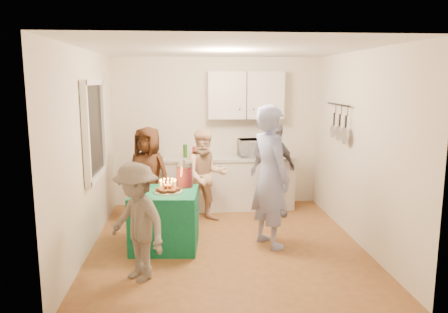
{
  "coord_description": "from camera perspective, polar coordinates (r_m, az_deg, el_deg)",
  "views": [
    {
      "loc": [
        -0.51,
        -5.66,
        2.22
      ],
      "look_at": [
        0.0,
        0.35,
        1.15
      ],
      "focal_mm": 35.0,
      "sensor_mm": 36.0,
      "label": 1
    }
  ],
  "objects": [
    {
      "name": "microwave",
      "position": [
        7.54,
        3.96,
        1.15
      ],
      "size": [
        0.56,
        0.41,
        0.29
      ],
      "primitive_type": "imported",
      "rotation": [
        0.0,
        0.0,
        0.1
      ],
      "color": "white",
      "rests_on": "countertop"
    },
    {
      "name": "ceiling",
      "position": [
        5.7,
        0.31,
        13.89
      ],
      "size": [
        4.0,
        4.0,
        0.0
      ],
      "primitive_type": "plane",
      "color": "white",
      "rests_on": "floor"
    },
    {
      "name": "upper_cabinet",
      "position": [
        7.58,
        2.83,
        8.0
      ],
      "size": [
        1.3,
        0.3,
        0.8
      ],
      "primitive_type": "cube",
      "color": "white",
      "rests_on": "back_wall"
    },
    {
      "name": "right_wall",
      "position": [
        6.18,
        17.15,
        1.05
      ],
      "size": [
        4.0,
        4.0,
        0.0
      ],
      "primitive_type": "plane",
      "color": "silver",
      "rests_on": "floor"
    },
    {
      "name": "child_near_left",
      "position": [
        4.95,
        -11.3,
        -8.41
      ],
      "size": [
        0.95,
        0.97,
        1.33
      ],
      "primitive_type": "imported",
      "rotation": [
        0.0,
        0.0,
        -0.82
      ],
      "color": "#5A5048",
      "rests_on": "floor"
    },
    {
      "name": "man_birthday",
      "position": [
        5.81,
        6.01,
        -2.62
      ],
      "size": [
        0.71,
        0.82,
        1.9
      ],
      "primitive_type": "imported",
      "rotation": [
        0.0,
        0.0,
        2.03
      ],
      "color": "#909AD2",
      "rests_on": "floor"
    },
    {
      "name": "counter",
      "position": [
        7.61,
        0.64,
        -3.56
      ],
      "size": [
        2.2,
        0.58,
        0.86
      ],
      "primitive_type": "cube",
      "color": "white",
      "rests_on": "floor"
    },
    {
      "name": "window_night",
      "position": [
        6.13,
        -16.71,
        3.36
      ],
      "size": [
        0.04,
        1.0,
        1.2
      ],
      "primitive_type": "cube",
      "color": "black",
      "rests_on": "left_wall"
    },
    {
      "name": "left_wall",
      "position": [
        5.88,
        -17.47,
        0.59
      ],
      "size": [
        4.0,
        4.0,
        0.0
      ],
      "primitive_type": "plane",
      "color": "silver",
      "rests_on": "floor"
    },
    {
      "name": "countertop",
      "position": [
        7.51,
        0.65,
        -0.18
      ],
      "size": [
        2.24,
        0.62,
        0.05
      ],
      "primitive_type": "cube",
      "color": "beige",
      "rests_on": "counter"
    },
    {
      "name": "woman_back_left",
      "position": [
        6.84,
        -9.87,
        -2.45
      ],
      "size": [
        0.88,
        0.75,
        1.51
      ],
      "primitive_type": "imported",
      "rotation": [
        0.0,
        0.0,
        -0.44
      ],
      "color": "brown",
      "rests_on": "floor"
    },
    {
      "name": "donut_cake",
      "position": [
        5.77,
        -7.33,
        -3.76
      ],
      "size": [
        0.38,
        0.38,
        0.18
      ],
      "primitive_type": null,
      "color": "#381C0C",
      "rests_on": "party_table"
    },
    {
      "name": "back_wall",
      "position": [
        7.73,
        -1.04,
        3.22
      ],
      "size": [
        3.6,
        3.6,
        0.0
      ],
      "primitive_type": "plane",
      "color": "silver",
      "rests_on": "floor"
    },
    {
      "name": "pot_rack",
      "position": [
        6.77,
        14.45,
        4.48
      ],
      "size": [
        0.12,
        1.0,
        0.6
      ],
      "primitive_type": "cube",
      "color": "black",
      "rests_on": "right_wall"
    },
    {
      "name": "punch_jar",
      "position": [
        6.0,
        -5.16,
        -2.39
      ],
      "size": [
        0.22,
        0.22,
        0.34
      ],
      "primitive_type": "cylinder",
      "color": "red",
      "rests_on": "party_table"
    },
    {
      "name": "woman_back_center",
      "position": [
        6.81,
        -2.4,
        -2.57
      ],
      "size": [
        0.81,
        0.68,
        1.46
      ],
      "primitive_type": "imported",
      "rotation": [
        0.0,
        0.0,
        0.19
      ],
      "color": "tan",
      "rests_on": "floor"
    },
    {
      "name": "floor",
      "position": [
        6.1,
        0.28,
        -11.28
      ],
      "size": [
        4.0,
        4.0,
        0.0
      ],
      "primitive_type": "plane",
      "color": "brown",
      "rests_on": "ground"
    },
    {
      "name": "woman_back_right",
      "position": [
        7.09,
        6.48,
        -1.78
      ],
      "size": [
        0.97,
        0.79,
        1.55
      ],
      "primitive_type": "imported",
      "rotation": [
        0.0,
        0.0,
        0.54
      ],
      "color": "black",
      "rests_on": "floor"
    },
    {
      "name": "party_table",
      "position": [
        5.93,
        -7.7,
        -8.11
      ],
      "size": [
        0.92,
        0.92,
        0.76
      ],
      "primitive_type": "cube",
      "rotation": [
        0.0,
        0.0,
        -0.08
      ],
      "color": "#0E623F",
      "rests_on": "floor"
    }
  ]
}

